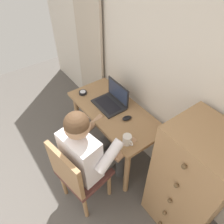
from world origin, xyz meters
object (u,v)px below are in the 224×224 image
object	(u,v)px
chair	(78,173)
desk	(114,118)
desk_clock	(83,93)
computer_mouse	(127,118)
coffee_mug	(127,140)
laptop	(112,100)
person_seated	(92,150)
dresser	(190,184)

from	to	relation	value
chair	desk	bearing A→B (deg)	115.26
desk	desk_clock	world-z (taller)	desk_clock
computer_mouse	coffee_mug	size ratio (longest dim) A/B	0.83
laptop	desk_clock	world-z (taller)	laptop
chair	laptop	size ratio (longest dim) A/B	2.54
person_seated	desk_clock	bearing A→B (deg)	155.17
chair	person_seated	size ratio (longest dim) A/B	0.73
desk	person_seated	xyz separation A→B (m)	(0.27, -0.45, 0.08)
desk	dresser	world-z (taller)	dresser
dresser	chair	bearing A→B (deg)	-135.62
computer_mouse	coffee_mug	distance (m)	0.30
desk	chair	size ratio (longest dim) A/B	1.27
laptop	computer_mouse	size ratio (longest dim) A/B	3.41
desk	dresser	size ratio (longest dim) A/B	0.92
desk	person_seated	distance (m)	0.53
desk	desk_clock	size ratio (longest dim) A/B	12.21
computer_mouse	desk	bearing A→B (deg)	-163.51
person_seated	dresser	bearing A→B (deg)	34.61
chair	coffee_mug	distance (m)	0.55
laptop	desk	bearing A→B (deg)	-21.86
desk	computer_mouse	size ratio (longest dim) A/B	10.99
desk	laptop	size ratio (longest dim) A/B	3.23
chair	coffee_mug	xyz separation A→B (m)	(0.13, 0.46, 0.28)
dresser	laptop	bearing A→B (deg)	-179.36
person_seated	desk_clock	world-z (taller)	person_seated
dresser	computer_mouse	size ratio (longest dim) A/B	11.91
desk	computer_mouse	distance (m)	0.23
chair	desk_clock	bearing A→B (deg)	145.27
desk_clock	coffee_mug	world-z (taller)	coffee_mug
desk	laptop	distance (m)	0.20
desk	desk_clock	bearing A→B (deg)	-163.53
person_seated	coffee_mug	bearing A→B (deg)	60.94
laptop	coffee_mug	distance (m)	0.55
chair	coffee_mug	bearing A→B (deg)	74.51
dresser	chair	distance (m)	0.97
person_seated	chair	bearing A→B (deg)	-81.12
chair	coffee_mug	world-z (taller)	chair
computer_mouse	coffee_mug	xyz separation A→B (m)	(0.24, -0.19, 0.03)
chair	laptop	xyz separation A→B (m)	(-0.39, 0.66, 0.28)
desk_clock	coffee_mug	bearing A→B (deg)	-2.81
person_seated	laptop	bearing A→B (deg)	126.46
chair	desk_clock	world-z (taller)	chair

